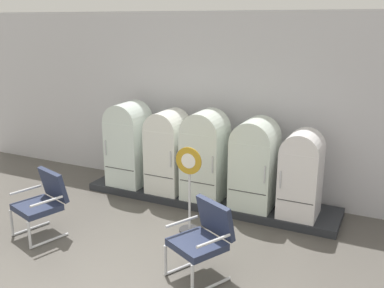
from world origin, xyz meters
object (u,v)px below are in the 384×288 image
refrigerator_3 (255,161)px  armchair_right (203,236)px  refrigerator_4 (301,172)px  refrigerator_1 (168,149)px  refrigerator_0 (129,141)px  armchair_left (43,200)px  refrigerator_2 (205,153)px  sign_stand (189,194)px

refrigerator_3 → armchair_right: refrigerator_3 is taller
refrigerator_3 → refrigerator_4: size_ratio=1.08×
refrigerator_1 → refrigerator_0: bearing=-179.5°
refrigerator_3 → armchair_right: 2.10m
refrigerator_3 → armchair_left: size_ratio=1.52×
refrigerator_2 → sign_stand: refrigerator_2 is taller
refrigerator_0 → refrigerator_3: (2.44, 0.01, -0.04)m
refrigerator_0 → armchair_right: size_ratio=1.59×
refrigerator_4 → sign_stand: bearing=-144.2°
refrigerator_3 → refrigerator_4: 0.77m
armchair_right → refrigerator_1: bearing=128.3°
refrigerator_2 → armchair_right: size_ratio=1.58×
refrigerator_0 → sign_stand: size_ratio=1.15×
armchair_right → sign_stand: bearing=124.3°
refrigerator_2 → refrigerator_3: (0.88, 0.02, -0.03)m
armchair_left → sign_stand: (1.93, 1.02, 0.07)m
armchair_right → sign_stand: 1.22m
refrigerator_1 → refrigerator_2: bearing=-1.2°
refrigerator_2 → sign_stand: (0.21, -1.05, -0.33)m
refrigerator_0 → refrigerator_4: bearing=-0.4°
refrigerator_1 → armchair_left: bearing=-115.3°
refrigerator_1 → refrigerator_4: refrigerator_1 is taller
refrigerator_1 → refrigerator_4: 2.38m
refrigerator_0 → sign_stand: (1.77, -1.06, -0.34)m
refrigerator_3 → sign_stand: (-0.67, -1.07, -0.30)m
refrigerator_4 → armchair_left: (-3.37, -2.06, -0.31)m
armchair_left → armchair_right: same height
refrigerator_3 → refrigerator_2: bearing=-178.7°
refrigerator_1 → sign_stand: (0.95, -1.06, -0.30)m
refrigerator_2 → armchair_right: 2.27m
refrigerator_0 → refrigerator_1: refrigerator_0 is taller
refrigerator_1 → refrigerator_2: 0.74m
armchair_left → armchair_right: size_ratio=1.00×
refrigerator_3 → refrigerator_4: (0.77, -0.03, -0.05)m
refrigerator_4 → armchair_left: refrigerator_4 is taller
refrigerator_4 → armchair_right: refrigerator_4 is taller
refrigerator_2 → armchair_right: bearing=-66.5°
refrigerator_0 → armchair_right: bearing=-40.0°
refrigerator_1 → refrigerator_3: bearing=0.2°
refrigerator_4 → armchair_left: size_ratio=1.41×
refrigerator_1 → refrigerator_4: bearing=-0.6°
refrigerator_0 → refrigerator_2: refrigerator_0 is taller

